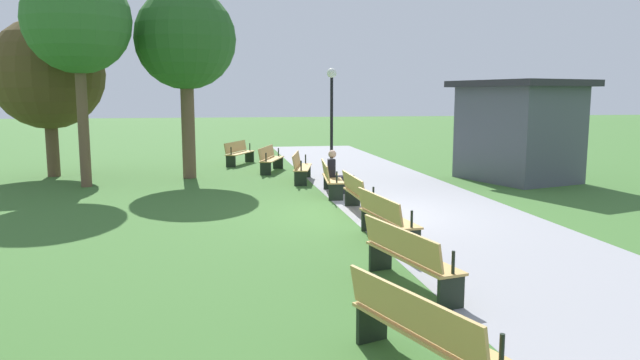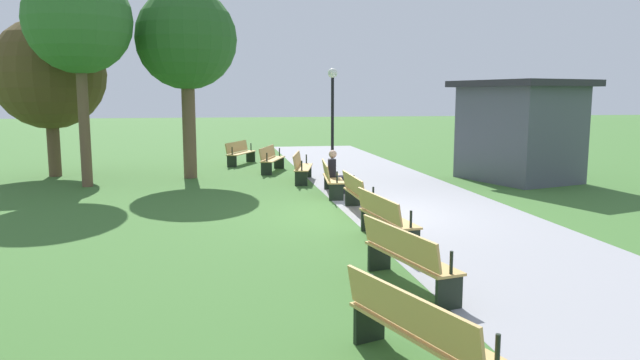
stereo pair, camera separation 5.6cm
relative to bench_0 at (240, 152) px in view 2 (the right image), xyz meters
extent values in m
plane|color=#3D6B2D|center=(10.24, 2.38, -0.48)|extent=(120.00, 120.00, 0.00)
cube|color=#939399|center=(10.24, 4.08, -0.48)|extent=(35.76, 4.14, 0.01)
cube|color=tan|center=(0.03, 0.06, -0.03)|extent=(1.96, 1.25, 0.04)
cube|color=tan|center=(-0.06, -0.12, 0.21)|extent=(1.82, 0.94, 0.40)
cube|color=black|center=(-0.80, 0.46, -0.26)|extent=(0.22, 0.36, 0.43)
cylinder|color=black|center=(-0.79, 0.48, 0.13)|extent=(0.06, 0.06, 0.30)
cube|color=black|center=(0.86, -0.33, -0.26)|extent=(0.22, 0.36, 0.43)
cylinder|color=black|center=(0.87, -0.32, 0.13)|extent=(0.06, 0.06, 0.30)
cube|color=tan|center=(2.47, 1.07, -0.03)|extent=(2.00, 1.06, 0.04)
cube|color=tan|center=(2.41, 0.88, 0.21)|extent=(1.89, 0.74, 0.40)
cube|color=black|center=(1.60, 1.37, -0.26)|extent=(0.18, 0.37, 0.43)
cylinder|color=black|center=(1.61, 1.39, 0.13)|extent=(0.06, 0.06, 0.30)
cube|color=black|center=(3.34, 0.76, -0.26)|extent=(0.18, 0.37, 0.43)
cylinder|color=black|center=(3.35, 0.78, 0.13)|extent=(0.06, 0.06, 0.30)
cube|color=tan|center=(5.01, 1.79, -0.03)|extent=(2.01, 0.86, 0.04)
cube|color=tan|center=(4.96, 1.60, 0.21)|extent=(1.94, 0.54, 0.40)
cube|color=black|center=(4.11, 2.00, -0.26)|extent=(0.14, 0.38, 0.43)
cylinder|color=black|center=(4.11, 2.02, 0.13)|extent=(0.05, 0.05, 0.30)
cube|color=black|center=(5.91, 1.59, -0.26)|extent=(0.14, 0.38, 0.43)
cylinder|color=black|center=(5.91, 1.61, 0.13)|extent=(0.05, 0.05, 0.30)
cube|color=tan|center=(7.61, 2.23, -0.03)|extent=(2.00, 0.66, 0.04)
cube|color=tan|center=(7.59, 2.04, 0.21)|extent=(1.97, 0.32, 0.40)
cube|color=black|center=(6.69, 2.34, -0.26)|extent=(0.10, 0.38, 0.43)
cylinder|color=black|center=(6.69, 2.36, 0.13)|extent=(0.05, 0.05, 0.30)
cube|color=black|center=(8.53, 2.13, -0.26)|extent=(0.10, 0.38, 0.43)
cylinder|color=black|center=(8.53, 2.15, 0.13)|extent=(0.05, 0.05, 0.30)
cube|color=tan|center=(10.24, 2.38, -0.03)|extent=(1.97, 0.44, 0.04)
cube|color=tan|center=(10.24, 2.18, 0.21)|extent=(1.97, 0.10, 0.40)
cube|color=black|center=(9.32, 2.38, -0.26)|extent=(0.06, 0.37, 0.43)
cylinder|color=black|center=(9.32, 2.40, 0.13)|extent=(0.04, 0.04, 0.30)
cube|color=black|center=(11.17, 2.38, -0.26)|extent=(0.06, 0.37, 0.43)
cylinder|color=black|center=(11.17, 2.40, 0.13)|extent=(0.04, 0.04, 0.30)
cube|color=tan|center=(12.88, 2.23, -0.03)|extent=(2.00, 0.66, 0.04)
cube|color=tan|center=(12.90, 2.04, 0.21)|extent=(1.97, 0.32, 0.40)
cube|color=black|center=(11.96, 2.13, -0.26)|extent=(0.10, 0.38, 0.43)
cylinder|color=black|center=(11.96, 2.15, 0.13)|extent=(0.05, 0.05, 0.30)
cube|color=black|center=(13.80, 2.34, -0.26)|extent=(0.10, 0.38, 0.43)
cylinder|color=black|center=(13.79, 2.36, 0.13)|extent=(0.05, 0.05, 0.30)
cube|color=tan|center=(15.48, 1.79, -0.03)|extent=(2.01, 0.86, 0.04)
cube|color=tan|center=(15.53, 1.60, 0.21)|extent=(1.94, 0.54, 0.40)
cube|color=black|center=(14.58, 1.59, -0.26)|extent=(0.14, 0.38, 0.43)
cylinder|color=black|center=(14.58, 1.61, 0.13)|extent=(0.05, 0.05, 0.30)
cube|color=black|center=(16.38, 2.00, -0.26)|extent=(0.14, 0.38, 0.43)
cylinder|color=black|center=(16.38, 2.02, 0.13)|extent=(0.05, 0.05, 0.30)
cube|color=tan|center=(18.02, 1.07, -0.03)|extent=(2.00, 1.06, 0.04)
cube|color=tan|center=(18.08, 0.88, 0.21)|extent=(1.89, 0.74, 0.40)
cube|color=black|center=(17.15, 0.76, -0.26)|extent=(0.18, 0.37, 0.43)
cylinder|color=black|center=(17.14, 0.78, 0.13)|extent=(0.06, 0.06, 0.30)
cylinder|color=black|center=(18.88, 1.39, 0.13)|extent=(0.06, 0.06, 0.30)
cube|color=black|center=(7.39, 2.24, 0.22)|extent=(0.34, 0.23, 0.50)
sphere|color=tan|center=(7.40, 2.26, 0.61)|extent=(0.22, 0.22, 0.22)
cylinder|color=#23232D|center=(7.33, 2.43, -0.05)|extent=(0.17, 0.37, 0.13)
cylinder|color=#23232D|center=(7.35, 2.61, -0.26)|extent=(0.12, 0.12, 0.43)
cylinder|color=#23232D|center=(7.50, 2.41, -0.05)|extent=(0.17, 0.37, 0.13)
cylinder|color=#23232D|center=(7.52, 2.59, -0.26)|extent=(0.12, 0.12, 0.43)
cylinder|color=brown|center=(3.54, -1.74, 1.23)|extent=(0.43, 0.43, 3.42)
sphere|color=#285B23|center=(3.54, -1.74, 3.98)|extent=(3.20, 3.20, 3.20)
cylinder|color=brown|center=(4.92, -4.68, 1.43)|extent=(0.31, 0.31, 3.82)
sphere|color=#336B2D|center=(4.92, -4.68, 4.33)|extent=(3.04, 3.04, 3.04)
cylinder|color=brown|center=(2.38, -6.22, 0.62)|extent=(0.41, 0.41, 2.21)
sphere|color=#4C3D1E|center=(2.38, -6.22, 2.90)|extent=(3.60, 3.60, 3.60)
cylinder|color=black|center=(3.74, 2.96, 1.16)|extent=(0.10, 0.10, 3.27)
sphere|color=white|center=(3.74, 2.96, 2.93)|extent=(0.32, 0.32, 0.32)
cube|color=#4C515B|center=(5.90, 8.54, 0.99)|extent=(3.77, 3.37, 2.94)
cube|color=#28282D|center=(5.90, 8.54, 2.56)|extent=(4.39, 3.99, 0.20)
camera|label=1|loc=(23.12, -0.88, 2.21)|focal=33.06mm
camera|label=2|loc=(23.13, -0.82, 2.21)|focal=33.06mm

